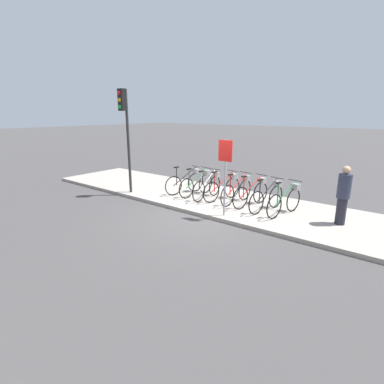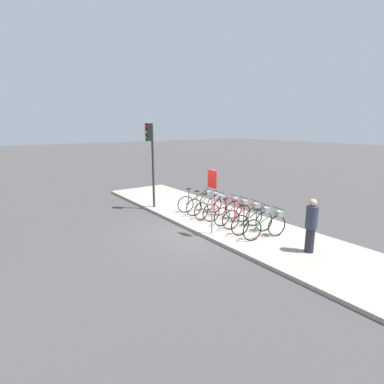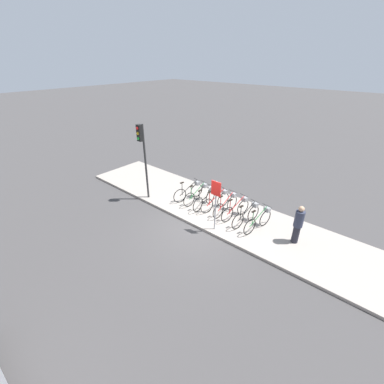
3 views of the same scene
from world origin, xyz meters
name	(u,v)px [view 3 (image 3 of 3)]	position (x,y,z in m)	size (l,w,h in m)	color
ground_plane	(199,229)	(0.00, 0.00, 0.00)	(120.00, 120.00, 0.00)	#423F3F
sidewalk	(221,212)	(0.00, 1.66, 0.06)	(16.18, 3.33, 0.12)	#9E9389
parked_bicycle_0	(190,191)	(-1.87, 1.58, 0.58)	(0.61, 1.67, 1.06)	black
parked_bicycle_1	(198,194)	(-1.35, 1.59, 0.58)	(0.46, 1.72, 1.06)	black
parked_bicycle_2	(205,198)	(-0.82, 1.51, 0.58)	(0.46, 1.73, 1.06)	black
parked_bicycle_3	(217,200)	(-0.28, 1.67, 0.58)	(0.56, 1.69, 1.06)	black
parked_bicycle_4	(227,204)	(0.28, 1.67, 0.58)	(0.46, 1.72, 1.06)	black
parked_bicycle_5	(237,208)	(0.82, 1.67, 0.58)	(0.52, 1.70, 1.06)	black
parked_bicycle_6	(247,215)	(1.43, 1.52, 0.58)	(0.49, 1.70, 1.06)	black
parked_bicycle_7	(259,220)	(2.00, 1.51, 0.58)	(0.50, 1.70, 1.06)	black
pedestrian	(298,224)	(3.48, 1.65, 0.96)	(0.34, 0.34, 1.61)	#23232D
traffic_light	(142,147)	(-3.63, 0.24, 2.81)	(0.24, 0.40, 3.76)	#2D2D2D
sign_post	(216,198)	(0.61, 0.29, 1.63)	(0.44, 0.07, 2.22)	#99999E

